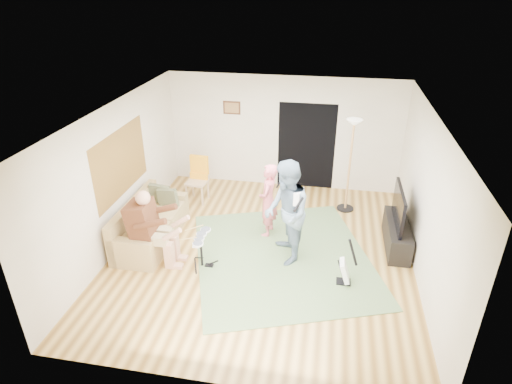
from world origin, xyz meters
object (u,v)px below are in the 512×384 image
(tv_cabinet, at_px, (397,235))
(guitarist, at_px, (286,213))
(torchiere_lamp, at_px, (351,150))
(sofa, at_px, (148,227))
(dining_chair, at_px, (198,185))
(television, at_px, (399,207))
(guitar_spare, at_px, (345,271))
(drum_kit, at_px, (201,252))
(singer, at_px, (268,200))

(tv_cabinet, bearing_deg, guitarist, -159.14)
(guitarist, xyz_separation_m, torchiere_lamp, (1.11, 2.10, 0.46))
(sofa, bearing_deg, dining_chair, 75.17)
(dining_chair, bearing_deg, tv_cabinet, -10.29)
(tv_cabinet, bearing_deg, torchiere_lamp, 125.83)
(television, bearing_deg, tv_cabinet, 0.00)
(dining_chair, relative_size, television, 0.89)
(torchiere_lamp, height_order, tv_cabinet, torchiere_lamp)
(guitar_spare, distance_m, television, 1.72)
(drum_kit, height_order, television, television)
(torchiere_lamp, relative_size, dining_chair, 1.98)
(singer, xyz_separation_m, television, (2.45, -0.01, 0.09))
(sofa, bearing_deg, torchiere_lamp, 26.94)
(guitarist, bearing_deg, sofa, -110.89)
(guitarist, distance_m, torchiere_lamp, 2.42)
(drum_kit, relative_size, dining_chair, 0.63)
(dining_chair, bearing_deg, torchiere_lamp, 7.44)
(singer, distance_m, dining_chair, 2.18)
(drum_kit, bearing_deg, tv_cabinet, 20.17)
(television, bearing_deg, sofa, -172.36)
(guitar_spare, distance_m, torchiere_lamp, 2.89)
(singer, bearing_deg, dining_chair, -117.80)
(guitarist, relative_size, torchiere_lamp, 0.93)
(singer, bearing_deg, guitar_spare, 53.35)
(guitar_spare, height_order, tv_cabinet, guitar_spare)
(dining_chair, xyz_separation_m, tv_cabinet, (4.32, -1.15, -0.12))
(tv_cabinet, bearing_deg, dining_chair, 165.09)
(drum_kit, xyz_separation_m, dining_chair, (-0.82, 2.44, 0.09))
(dining_chair, distance_m, television, 4.45)
(singer, height_order, torchiere_lamp, torchiere_lamp)
(singer, xyz_separation_m, tv_cabinet, (2.50, -0.01, -0.51))
(guitar_spare, height_order, television, television)
(drum_kit, distance_m, torchiere_lamp, 3.82)
(sofa, xyz_separation_m, television, (4.74, 0.64, 0.58))
(sofa, distance_m, guitarist, 2.82)
(guitarist, distance_m, television, 2.16)
(drum_kit, distance_m, tv_cabinet, 3.73)
(drum_kit, bearing_deg, torchiere_lamp, 45.58)
(guitar_spare, relative_size, tv_cabinet, 0.63)
(guitar_spare, bearing_deg, television, 54.82)
(drum_kit, xyz_separation_m, television, (3.45, 1.29, 0.56))
(drum_kit, relative_size, singer, 0.43)
(tv_cabinet, bearing_deg, television, 180.00)
(torchiere_lamp, relative_size, television, 1.76)
(dining_chair, bearing_deg, guitarist, -35.98)
(drum_kit, bearing_deg, guitar_spare, -0.77)
(drum_kit, xyz_separation_m, torchiere_lamp, (2.55, 2.60, 1.14))
(sofa, distance_m, singer, 2.42)
(drum_kit, height_order, torchiere_lamp, torchiere_lamp)
(drum_kit, height_order, guitar_spare, guitar_spare)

